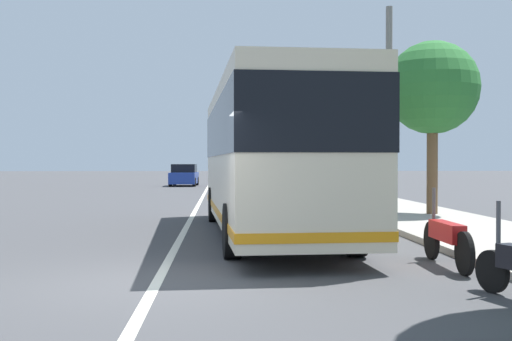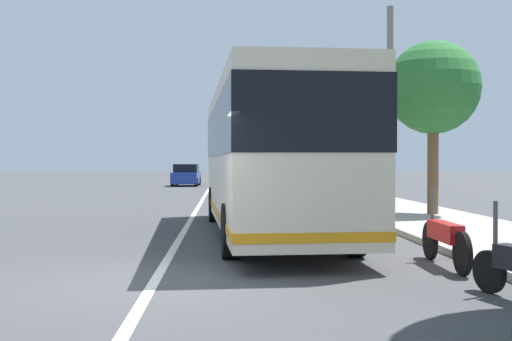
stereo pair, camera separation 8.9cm
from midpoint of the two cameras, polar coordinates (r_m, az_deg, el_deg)
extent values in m
plane|color=#424244|center=(9.27, -9.02, -10.08)|extent=(220.00, 220.00, 0.00)
cube|color=#9E998E|center=(20.04, 14.53, -4.04)|extent=(110.00, 3.60, 0.14)
cube|color=silver|center=(19.16, -5.80, -4.43)|extent=(110.00, 0.16, 0.01)
cube|color=beige|center=(14.92, 1.29, 1.40)|extent=(11.22, 3.13, 3.11)
cube|color=black|center=(14.94, 1.29, 3.69)|extent=(11.26, 3.17, 1.23)
cube|color=orange|center=(14.96, 1.29, -3.60)|extent=(11.25, 3.16, 0.16)
cylinder|color=black|center=(18.40, -3.69, -3.10)|extent=(1.02, 0.36, 1.00)
cylinder|color=black|center=(18.64, 3.37, -3.05)|extent=(1.02, 0.36, 1.00)
cylinder|color=black|center=(11.34, -2.14, -5.52)|extent=(1.02, 0.36, 1.00)
cylinder|color=black|center=(11.72, 9.16, -5.32)|extent=(1.02, 0.36, 1.00)
cylinder|color=black|center=(9.00, 20.74, -8.61)|extent=(0.57, 0.25, 0.57)
cylinder|color=#4C4C51|center=(8.84, 21.24, -4.86)|extent=(0.06, 0.06, 0.70)
cylinder|color=black|center=(11.68, 15.78, -6.16)|extent=(0.68, 0.09, 0.68)
cylinder|color=black|center=(10.18, 18.52, -7.20)|extent=(0.68, 0.09, 0.68)
cube|color=red|center=(10.90, 17.06, -5.34)|extent=(1.20, 0.26, 0.30)
cylinder|color=#4C4C51|center=(11.51, 15.97, -3.26)|extent=(0.06, 0.06, 0.70)
cube|color=navy|center=(45.69, -6.32, -0.67)|extent=(4.01, 1.99, 0.80)
cube|color=black|center=(45.81, -6.30, 0.21)|extent=(2.22, 1.77, 0.60)
cylinder|color=black|center=(44.33, -5.40, -1.06)|extent=(0.65, 0.24, 0.64)
cylinder|color=black|center=(44.50, -7.56, -1.05)|extent=(0.65, 0.24, 0.64)
cylinder|color=black|center=(46.92, -5.14, -0.95)|extent=(0.65, 0.24, 0.64)
cylinder|color=black|center=(47.08, -7.18, -0.95)|extent=(0.65, 0.24, 0.64)
cube|color=black|center=(36.76, -0.70, -1.00)|extent=(4.29, 1.85, 0.83)
cube|color=black|center=(36.58, -0.68, 0.08)|extent=(2.34, 1.66, 0.56)
cylinder|color=black|center=(38.12, -2.02, -1.35)|extent=(0.64, 0.23, 0.64)
cylinder|color=black|center=(38.22, 0.36, -1.35)|extent=(0.64, 0.23, 0.64)
cylinder|color=black|center=(35.33, -1.84, -1.52)|extent=(0.64, 0.23, 0.64)
cylinder|color=black|center=(35.43, 0.72, -1.52)|extent=(0.64, 0.23, 0.64)
cube|color=red|center=(43.59, -1.33, -0.80)|extent=(4.05, 1.76, 0.72)
cube|color=black|center=(43.45, -1.33, 0.04)|extent=(2.10, 1.60, 0.56)
cylinder|color=black|center=(44.92, -2.35, -1.03)|extent=(0.64, 0.23, 0.64)
cylinder|color=black|center=(44.94, -0.36, -1.03)|extent=(0.64, 0.23, 0.64)
cylinder|color=black|center=(42.26, -2.35, -1.14)|extent=(0.64, 0.23, 0.64)
cylinder|color=black|center=(42.28, -0.25, -1.14)|extent=(0.64, 0.23, 0.64)
cylinder|color=brown|center=(20.09, 15.93, 0.32)|extent=(0.34, 0.34, 3.18)
sphere|color=#286B2D|center=(20.23, 15.96, 7.28)|extent=(2.87, 2.87, 2.87)
cylinder|color=slate|center=(24.20, 12.21, 5.63)|extent=(0.25, 0.25, 7.59)
camera|label=1|loc=(0.04, -89.85, 0.00)|focal=43.93mm
camera|label=2|loc=(0.04, 90.15, 0.00)|focal=43.93mm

